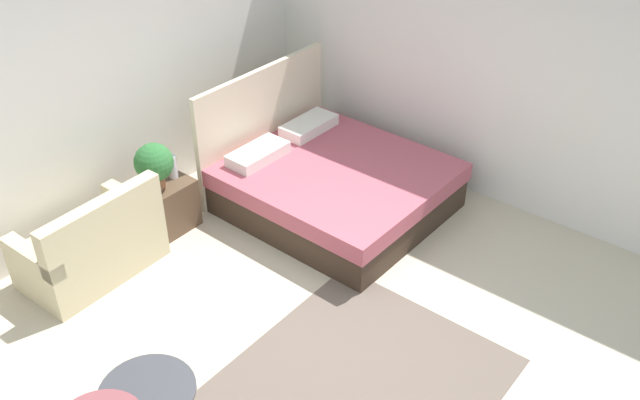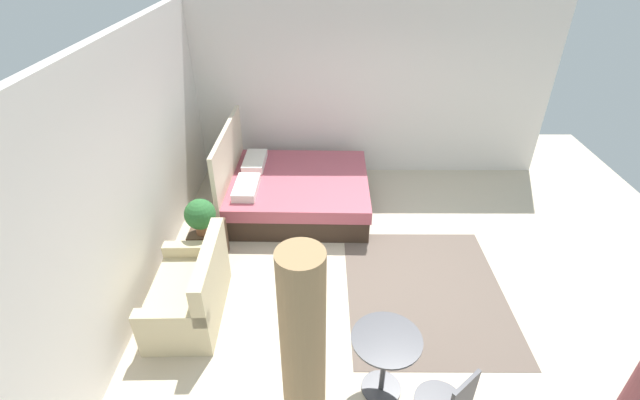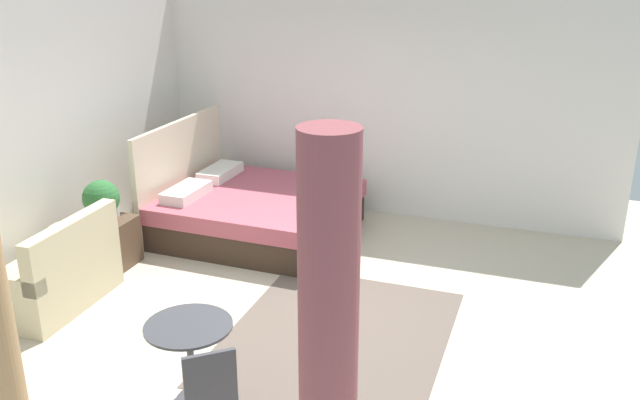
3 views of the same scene
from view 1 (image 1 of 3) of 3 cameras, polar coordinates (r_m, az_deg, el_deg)
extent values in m
cube|color=beige|center=(5.84, 0.73, -11.79)|extent=(8.71, 8.82, 0.02)
cube|color=silver|center=(6.86, -18.91, 8.56)|extent=(8.71, 0.12, 2.87)
cube|color=silver|center=(7.12, 15.37, 10.12)|extent=(0.12, 5.82, 2.87)
cube|color=#66564C|center=(5.51, 2.68, -15.31)|extent=(2.27, 1.86, 0.01)
cube|color=#38281E|center=(7.25, 1.40, 0.37)|extent=(1.87, 2.05, 0.33)
cube|color=#B25160|center=(7.11, 1.43, 2.09)|extent=(1.91, 2.09, 0.19)
cube|color=beige|center=(7.59, -4.70, 6.18)|extent=(1.89, 0.10, 1.29)
cube|color=white|center=(7.19, -5.10, 3.78)|extent=(0.67, 0.33, 0.12)
cube|color=white|center=(7.70, -0.91, 6.12)|extent=(0.67, 0.33, 0.12)
cube|color=beige|center=(6.74, -18.27, -4.10)|extent=(1.23, 0.76, 0.41)
cube|color=beige|center=(6.28, -17.36, -1.96)|extent=(1.22, 0.16, 0.48)
cube|color=beige|center=(6.82, -15.13, -0.08)|extent=(0.15, 0.74, 0.15)
cube|color=beige|center=(6.38, -22.53, -4.39)|extent=(0.15, 0.74, 0.15)
cube|color=brown|center=(7.09, -12.22, -0.41)|extent=(0.46, 0.40, 0.52)
cylinder|color=#935B3D|center=(6.88, -13.23, 1.46)|extent=(0.16, 0.16, 0.12)
sphere|color=#2D6B33|center=(6.76, -13.47, 3.01)|extent=(0.38, 0.38, 0.38)
cylinder|color=silver|center=(6.97, -12.03, 2.70)|extent=(0.10, 0.10, 0.24)
cylinder|color=#3F3F44|center=(4.72, -14.00, -14.97)|extent=(0.63, 0.63, 0.02)
camera|label=2|loc=(3.46, -67.62, 6.62)|focal=24.82mm
camera|label=3|loc=(2.29, -107.75, -42.83)|focal=38.39mm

